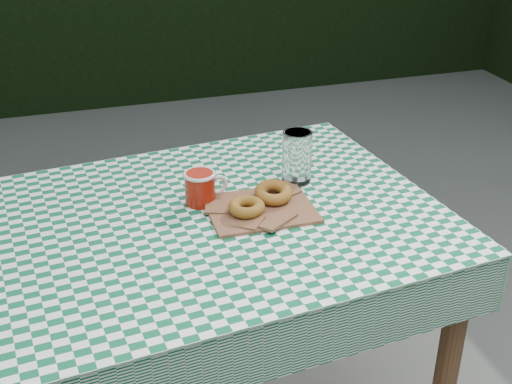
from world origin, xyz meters
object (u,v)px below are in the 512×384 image
(table, at_px, (188,344))
(drinking_glass, at_px, (297,157))
(paper_bag, at_px, (260,208))
(coffee_mug, at_px, (200,188))

(table, bearing_deg, drinking_glass, 14.33)
(table, relative_size, paper_bag, 4.84)
(drinking_glass, bearing_deg, table, -159.46)
(paper_bag, distance_m, drinking_glass, 0.20)
(table, height_order, drinking_glass, drinking_glass)
(table, relative_size, coffee_mug, 8.28)
(coffee_mug, height_order, drinking_glass, drinking_glass)
(paper_bag, xyz_separation_m, drinking_glass, (0.14, 0.13, 0.06))
(table, height_order, coffee_mug, coffee_mug)
(coffee_mug, relative_size, drinking_glass, 1.07)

